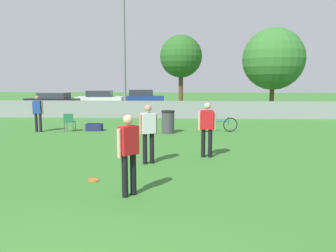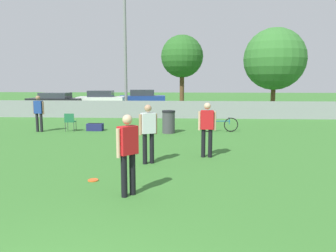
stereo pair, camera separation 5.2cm
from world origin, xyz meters
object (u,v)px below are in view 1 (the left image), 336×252
at_px(player_receiver_white, 148,130).
at_px(trash_bin, 168,122).
at_px(bicycle_sideline, 219,124).
at_px(parked_car_white, 100,99).
at_px(player_defender_red, 129,149).
at_px(folding_chair_sideline, 69,121).
at_px(parked_car_dark, 54,100).
at_px(light_pole, 124,33).
at_px(tree_near_pole, 181,57).
at_px(parked_car_blue, 141,98).
at_px(player_thrower_red, 207,126).
at_px(frisbee_disc, 94,180).
at_px(tree_far_right, 273,59).
at_px(spectator_in_blue, 38,111).
at_px(gear_bag_sideline, 94,127).

xyz_separation_m(player_receiver_white, trash_bin, (0.26, 5.52, -0.47)).
height_order(bicycle_sideline, parked_car_white, parked_car_white).
bearing_deg(player_defender_red, parked_car_white, 59.60).
xyz_separation_m(folding_chair_sideline, parked_car_dark, (-5.86, 12.61, 0.15)).
bearing_deg(light_pole, player_receiver_white, -76.65).
bearing_deg(tree_near_pole, folding_chair_sideline, -119.77).
distance_m(folding_chair_sideline, parked_car_white, 13.66).
height_order(parked_car_white, parked_car_blue, parked_car_blue).
bearing_deg(parked_car_white, player_thrower_red, -69.31).
bearing_deg(frisbee_disc, player_receiver_white, 56.13).
distance_m(tree_far_right, bicycle_sideline, 10.42).
bearing_deg(parked_car_dark, bicycle_sideline, -41.25).
height_order(player_thrower_red, parked_car_dark, player_thrower_red).
height_order(spectator_in_blue, trash_bin, spectator_in_blue).
xyz_separation_m(player_thrower_red, trash_bin, (-1.47, 4.62, -0.47)).
distance_m(light_pole, player_receiver_white, 14.37).
xyz_separation_m(tree_near_pole, parked_car_blue, (-3.85, 6.83, -3.34)).
relative_size(tree_far_right, bicycle_sideline, 3.46).
bearing_deg(player_thrower_red, spectator_in_blue, 150.55).
distance_m(tree_near_pole, spectator_in_blue, 11.58).
distance_m(player_defender_red, folding_chair_sideline, 9.44).
bearing_deg(light_pole, parked_car_blue, 90.12).
relative_size(spectator_in_blue, parked_car_white, 0.41).
bearing_deg(parked_car_white, gear_bag_sideline, -79.83).
distance_m(player_thrower_red, folding_chair_sideline, 7.81).
distance_m(player_thrower_red, player_receiver_white, 1.95).
bearing_deg(bicycle_sideline, folding_chair_sideline, 177.48).
relative_size(folding_chair_sideline, bicycle_sideline, 0.49).
xyz_separation_m(tree_near_pole, player_defender_red, (-0.79, -17.28, -3.05)).
distance_m(tree_near_pole, player_receiver_white, 14.94).
height_order(tree_far_right, gear_bag_sideline, tree_far_right).
bearing_deg(player_receiver_white, frisbee_disc, -151.24).
bearing_deg(frisbee_disc, bicycle_sideline, 64.01).
bearing_deg(folding_chair_sideline, trash_bin, 173.10).
distance_m(light_pole, trash_bin, 9.84).
bearing_deg(player_thrower_red, tree_near_pole, 96.46).
relative_size(player_defender_red, parked_car_white, 0.42).
relative_size(trash_bin, parked_car_dark, 0.22).
xyz_separation_m(player_thrower_red, parked_car_blue, (-4.89, 20.54, -0.29)).
xyz_separation_m(player_thrower_red, frisbee_disc, (-2.87, -2.60, -0.98)).
distance_m(tree_near_pole, gear_bag_sideline, 10.22).
distance_m(tree_near_pole, player_thrower_red, 14.08).
distance_m(light_pole, tree_near_pole, 4.34).
bearing_deg(trash_bin, parked_car_blue, 102.14).
xyz_separation_m(tree_near_pole, parked_car_dark, (-10.95, 3.72, -3.38)).
distance_m(tree_far_right, parked_car_dark, 18.13).
xyz_separation_m(frisbee_disc, trash_bin, (1.40, 7.22, 0.51)).
height_order(frisbee_disc, parked_car_dark, parked_car_dark).
xyz_separation_m(player_thrower_red, parked_car_dark, (-11.99, 17.43, -0.33)).
bearing_deg(parked_car_white, parked_car_dark, -170.27).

